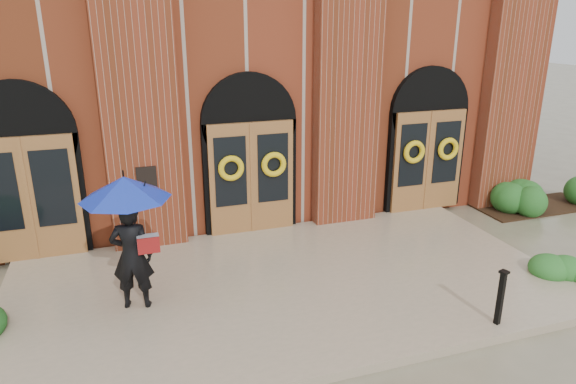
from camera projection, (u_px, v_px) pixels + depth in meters
name	position (u px, v px, depth m)	size (l,w,h in m)	color
ground	(291.00, 293.00, 9.37)	(90.00, 90.00, 0.00)	gray
landing	(288.00, 285.00, 9.48)	(10.00, 5.30, 0.15)	tan
church_building	(201.00, 61.00, 16.14)	(16.20, 12.53, 7.00)	maroon
man_with_umbrella	(128.00, 218.00, 8.15)	(1.71, 1.71, 2.28)	black
metal_post	(501.00, 296.00, 7.99)	(0.16, 0.16, 0.93)	black
hedge_wall_right	(536.00, 194.00, 13.50)	(2.89, 1.16, 0.74)	#21571E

